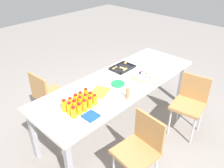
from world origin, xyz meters
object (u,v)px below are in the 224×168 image
(juice_bottle_0, at_px, (74,112))
(juice_bottle_9, at_px, (90,98))
(cardboard_tube, at_px, (128,93))
(paper_folder, at_px, (99,92))
(chair_near_left, at_px, (141,146))
(chair_near_right, at_px, (190,101))
(juice_bottle_5, at_px, (70,108))
(juice_bottle_11, at_px, (71,103))
(plate_stack, at_px, (118,84))
(juice_bottle_7, at_px, (80,102))
(juice_bottle_13, at_px, (81,97))
(juice_bottle_6, at_px, (75,106))
(juice_bottle_2, at_px, (84,106))
(snack_tray, at_px, (122,68))
(fruit_pizza, at_px, (143,75))
(juice_bottle_1, at_px, (79,109))
(napkin_stack, at_px, (91,116))
(juice_bottle_4, at_px, (95,100))
(juice_bottle_10, at_px, (65,106))
(chair_far_left, at_px, (47,94))
(juice_bottle_14, at_px, (86,94))
(party_table, at_px, (119,85))
(juice_bottle_3, at_px, (90,103))
(juice_bottle_8, at_px, (85,100))

(juice_bottle_0, bearing_deg, juice_bottle_9, 14.21)
(cardboard_tube, xyz_separation_m, paper_folder, (-0.14, 0.34, -0.07))
(chair_near_left, height_order, juice_bottle_9, juice_bottle_9)
(chair_near_right, bearing_deg, juice_bottle_5, 56.93)
(juice_bottle_11, distance_m, plate_stack, 0.73)
(juice_bottle_7, xyz_separation_m, juice_bottle_13, (0.07, 0.08, -0.01))
(juice_bottle_6, height_order, cardboard_tube, cardboard_tube)
(chair_near_right, bearing_deg, juice_bottle_2, 57.32)
(snack_tray, bearing_deg, fruit_pizza, -85.96)
(juice_bottle_1, distance_m, cardboard_tube, 0.60)
(napkin_stack, xyz_separation_m, paper_folder, (0.39, 0.28, -0.01))
(juice_bottle_1, height_order, cardboard_tube, cardboard_tube)
(juice_bottle_0, height_order, juice_bottle_4, juice_bottle_0)
(juice_bottle_6, height_order, juice_bottle_10, juice_bottle_10)
(juice_bottle_7, bearing_deg, chair_far_left, 83.63)
(juice_bottle_6, xyz_separation_m, cardboard_tube, (0.58, -0.26, 0.01))
(juice_bottle_13, distance_m, juice_bottle_14, 0.08)
(plate_stack, distance_m, napkin_stack, 0.72)
(juice_bottle_1, distance_m, juice_bottle_10, 0.17)
(party_table, distance_m, juice_bottle_9, 0.60)
(juice_bottle_0, distance_m, juice_bottle_14, 0.34)
(chair_near_right, relative_size, plate_stack, 4.81)
(juice_bottle_10, bearing_deg, juice_bottle_3, -33.51)
(chair_near_left, xyz_separation_m, juice_bottle_9, (-0.05, 0.70, 0.31))
(juice_bottle_2, xyz_separation_m, napkin_stack, (-0.02, -0.12, -0.06))
(juice_bottle_7, bearing_deg, juice_bottle_3, -46.93)
(juice_bottle_2, distance_m, paper_folder, 0.41)
(juice_bottle_3, relative_size, juice_bottle_8, 0.95)
(party_table, height_order, juice_bottle_5, juice_bottle_5)
(juice_bottle_9, bearing_deg, paper_folder, 19.99)
(chair_near_left, height_order, chair_far_left, same)
(juice_bottle_4, xyz_separation_m, snack_tray, (0.88, 0.36, -0.05))
(snack_tray, bearing_deg, chair_near_left, -130.36)
(juice_bottle_9, distance_m, paper_folder, 0.23)
(juice_bottle_10, height_order, fruit_pizza, juice_bottle_10)
(fruit_pizza, bearing_deg, juice_bottle_9, 175.65)
(chair_near_left, height_order, fruit_pizza, chair_near_left)
(juice_bottle_0, height_order, juice_bottle_7, juice_bottle_7)
(chair_near_left, distance_m, juice_bottle_8, 0.77)
(chair_near_left, distance_m, fruit_pizza, 1.10)
(party_table, height_order, juice_bottle_6, juice_bottle_6)
(juice_bottle_2, relative_size, juice_bottle_6, 1.01)
(juice_bottle_10, xyz_separation_m, plate_stack, (0.81, -0.04, -0.06))
(juice_bottle_1, bearing_deg, juice_bottle_10, 117.38)
(party_table, relative_size, paper_folder, 9.40)
(napkin_stack, bearing_deg, chair_near_left, -65.80)
(juice_bottle_10, bearing_deg, juice_bottle_9, -14.01)
(chair_near_left, relative_size, juice_bottle_8, 5.87)
(chair_far_left, bearing_deg, juice_bottle_1, -13.23)
(juice_bottle_2, height_order, fruit_pizza, juice_bottle_2)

